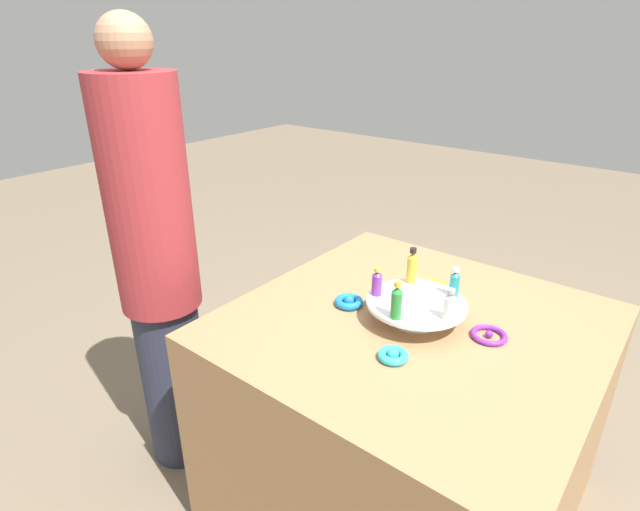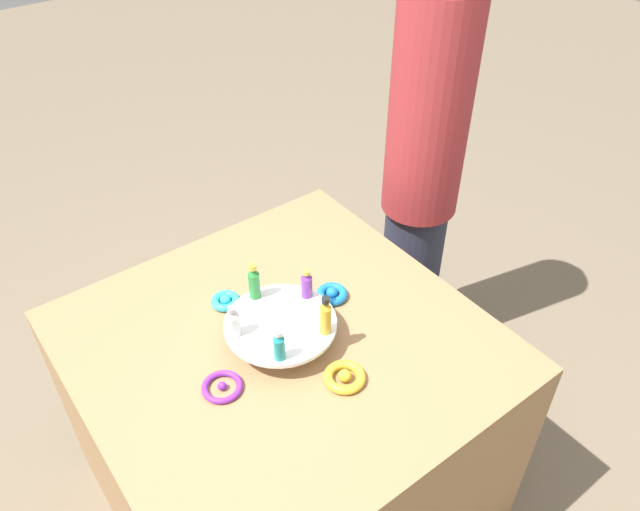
{
  "view_description": "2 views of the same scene",
  "coord_description": "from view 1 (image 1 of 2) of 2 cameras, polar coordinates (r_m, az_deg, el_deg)",
  "views": [
    {
      "loc": [
        1.23,
        0.6,
        1.61
      ],
      "look_at": [
        0.11,
        -0.29,
        0.98
      ],
      "focal_mm": 28.0,
      "sensor_mm": 36.0,
      "label": 1
    },
    {
      "loc": [
        -1.01,
        0.62,
        2.07
      ],
      "look_at": [
        0.07,
        -0.19,
        0.95
      ],
      "focal_mm": 35.0,
      "sensor_mm": 36.0,
      "label": 2
    }
  ],
  "objects": [
    {
      "name": "bottle_teal",
      "position": [
        1.59,
        15.13,
        -3.04
      ],
      "size": [
        0.03,
        0.03,
        0.09
      ],
      "color": "teal",
      "rests_on": "display_stand"
    },
    {
      "name": "bottle_gold",
      "position": [
        1.64,
        10.46,
        -1.28
      ],
      "size": [
        0.03,
        0.03,
        0.12
      ],
      "color": "gold",
      "rests_on": "display_stand"
    },
    {
      "name": "party_table",
      "position": [
        1.83,
        9.78,
        -18.0
      ],
      "size": [
        1.07,
        1.07,
        0.79
      ],
      "color": "#9E754C",
      "rests_on": "ground_plane"
    },
    {
      "name": "bottle_purple",
      "position": [
        1.56,
        6.53,
        -3.07
      ],
      "size": [
        0.03,
        0.03,
        0.09
      ],
      "color": "#702D93",
      "rests_on": "display_stand"
    },
    {
      "name": "ribbon_bow_teal",
      "position": [
        1.4,
        8.35,
        -11.21
      ],
      "size": [
        0.09,
        0.09,
        0.03
      ],
      "color": "#2DB7CC",
      "rests_on": "party_table"
    },
    {
      "name": "bottle_green",
      "position": [
        1.43,
        8.83,
        -5.25
      ],
      "size": [
        0.03,
        0.03,
        0.12
      ],
      "color": "#288438",
      "rests_on": "display_stand"
    },
    {
      "name": "ribbon_bow_blue",
      "position": [
        1.64,
        3.32,
        -5.28
      ],
      "size": [
        0.09,
        0.09,
        0.04
      ],
      "color": "blue",
      "rests_on": "party_table"
    },
    {
      "name": "ribbon_bow_purple",
      "position": [
        1.56,
        18.75,
        -8.61
      ],
      "size": [
        0.11,
        0.11,
        0.02
      ],
      "color": "purple",
      "rests_on": "party_table"
    },
    {
      "name": "display_stand",
      "position": [
        1.57,
        10.92,
        -5.75
      ],
      "size": [
        0.31,
        0.31,
        0.07
      ],
      "color": "white",
      "rests_on": "party_table"
    },
    {
      "name": "ground_plane",
      "position": [
        2.11,
        8.94,
        -26.02
      ],
      "size": [
        12.0,
        12.0,
        0.0
      ],
      "primitive_type": "plane",
      "color": "#756651"
    },
    {
      "name": "ribbon_bow_gold",
      "position": [
        1.78,
        12.73,
        -3.5
      ],
      "size": [
        0.11,
        0.11,
        0.03
      ],
      "color": "gold",
      "rests_on": "party_table"
    },
    {
      "name": "person_figure",
      "position": [
        1.87,
        -18.05,
        -1.32
      ],
      "size": [
        0.28,
        0.28,
        1.68
      ],
      "rotation": [
        0.0,
        0.0,
        1.94
      ],
      "color": "#282D42",
      "rests_on": "ground_plane"
    },
    {
      "name": "bottle_clear",
      "position": [
        1.46,
        14.58,
        -5.54
      ],
      "size": [
        0.03,
        0.03,
        0.1
      ],
      "color": "silver",
      "rests_on": "display_stand"
    }
  ]
}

